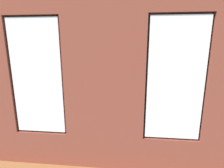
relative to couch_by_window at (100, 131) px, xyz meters
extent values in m
cube|color=brown|center=(-0.20, -2.19, -0.38)|extent=(6.58, 6.43, 0.10)
cube|color=brown|center=(-0.20, 0.65, 1.20)|extent=(1.31, 0.16, 3.05)
cube|color=brown|center=(-1.31, 0.65, -0.02)|extent=(0.91, 0.16, 0.61)
cube|color=white|center=(-1.31, 0.69, 1.26)|extent=(0.85, 0.03, 1.90)
cube|color=#38281E|center=(-1.31, 0.63, 1.26)|extent=(0.91, 0.04, 1.96)
cube|color=brown|center=(0.91, 0.65, -0.02)|extent=(0.91, 0.16, 0.61)
cube|color=white|center=(0.91, 0.69, 1.26)|extent=(0.85, 0.03, 1.90)
cube|color=#38281E|center=(0.91, 0.63, 1.26)|extent=(0.91, 0.04, 1.96)
cube|color=tan|center=(-0.20, 0.55, 0.25)|extent=(3.33, 0.24, 0.06)
cube|color=black|center=(-0.20, 0.56, 1.72)|extent=(0.51, 0.03, 0.66)
cube|color=#389360|center=(-0.20, 0.55, 1.72)|extent=(0.45, 0.01, 0.60)
cube|color=silver|center=(2.74, -1.99, 1.20)|extent=(0.10, 5.43, 3.05)
cube|color=black|center=(0.00, -0.05, -0.12)|extent=(1.94, 0.85, 0.42)
cube|color=black|center=(0.00, 0.28, 0.28)|extent=(1.94, 0.24, 0.38)
cube|color=black|center=(-0.86, -0.05, 0.19)|extent=(0.22, 0.85, 0.24)
cube|color=black|center=(0.86, -0.05, 0.19)|extent=(0.22, 0.85, 0.24)
cube|color=black|center=(-0.37, -0.09, 0.15)|extent=(0.69, 0.65, 0.12)
cube|color=black|center=(0.37, -0.09, 0.15)|extent=(0.69, 0.65, 0.12)
cube|color=black|center=(-2.44, -2.16, -0.12)|extent=(0.95, 1.93, 0.42)
cube|color=black|center=(-2.76, -2.18, 0.28)|extent=(0.34, 1.89, 0.38)
cube|color=black|center=(-2.39, -2.99, 0.19)|extent=(0.86, 0.26, 0.24)
cube|color=black|center=(-2.48, -1.33, 0.19)|extent=(0.86, 0.26, 0.24)
cube|color=black|center=(-2.38, -2.52, 0.15)|extent=(0.68, 0.70, 0.12)
cube|color=black|center=(-2.42, -1.80, 0.15)|extent=(0.68, 0.70, 0.12)
cube|color=tan|center=(0.20, -2.52, 0.07)|extent=(1.42, 0.81, 0.04)
cube|color=tan|center=(-0.45, -2.87, -0.14)|extent=(0.07, 0.07, 0.37)
cube|color=tan|center=(0.85, -2.87, -0.14)|extent=(0.07, 0.07, 0.37)
cube|color=tan|center=(-0.45, -2.18, -0.14)|extent=(0.07, 0.07, 0.37)
cube|color=tan|center=(0.85, -2.18, -0.14)|extent=(0.07, 0.07, 0.37)
cylinder|color=#4C4C51|center=(0.63, -2.40, 0.13)|extent=(0.08, 0.08, 0.10)
cylinder|color=gray|center=(0.10, -2.40, 0.13)|extent=(0.11, 0.11, 0.08)
sphere|color=#3D8E42|center=(0.10, -2.40, 0.23)|extent=(0.14, 0.14, 0.14)
cube|color=black|center=(0.20, -2.52, 0.10)|extent=(0.06, 0.17, 0.02)
cube|color=black|center=(2.44, -2.38, -0.04)|extent=(1.20, 0.42, 0.58)
cube|color=black|center=(2.44, -2.38, 0.27)|extent=(0.44, 0.20, 0.05)
cube|color=black|center=(2.44, -2.38, 0.33)|extent=(0.06, 0.04, 0.06)
cube|color=black|center=(2.44, -2.38, 0.67)|extent=(1.01, 0.04, 0.62)
cube|color=black|center=(2.44, -2.40, 0.67)|extent=(0.96, 0.01, 0.57)
cylinder|color=olive|center=(-0.16, -4.26, -0.19)|extent=(0.47, 0.47, 0.28)
ellipsoid|color=white|center=(-0.16, -4.26, 0.13)|extent=(1.04, 1.04, 0.41)
ellipsoid|color=navy|center=(-0.09, -4.26, 0.24)|extent=(0.44, 0.44, 0.18)
cylinder|color=#9E5638|center=(1.36, 0.10, -0.14)|extent=(0.32, 0.32, 0.38)
cylinder|color=brown|center=(1.36, 0.10, 0.11)|extent=(0.05, 0.05, 0.13)
ellipsoid|color=#3D8E42|center=(1.36, 0.10, 0.48)|extent=(0.65, 0.65, 0.61)
cylinder|color=#9E5638|center=(-1.16, -2.70, -0.26)|extent=(0.15, 0.15, 0.14)
cylinder|color=brown|center=(-1.16, -2.70, -0.15)|extent=(0.02, 0.02, 0.07)
ellipsoid|color=#286B2D|center=(-1.16, -2.70, 0.01)|extent=(0.29, 0.29, 0.26)
cylinder|color=#9E5638|center=(2.14, -4.35, -0.16)|extent=(0.37, 0.37, 0.34)
cylinder|color=brown|center=(2.14, -4.35, 0.27)|extent=(0.07, 0.07, 0.52)
cone|color=#286B2D|center=(2.33, -4.38, 0.78)|extent=(0.53, 0.24, 0.59)
cone|color=#286B2D|center=(2.22, -4.18, 0.79)|extent=(0.36, 0.51, 0.60)
cone|color=#286B2D|center=(2.05, -4.14, 0.75)|extent=(0.37, 0.58, 0.55)
cone|color=#286B2D|center=(1.94, -4.32, 0.78)|extent=(0.54, 0.22, 0.58)
cone|color=#286B2D|center=(1.99, -4.53, 0.75)|extent=(0.48, 0.54, 0.54)
cone|color=#286B2D|center=(2.23, -4.52, 0.79)|extent=(0.37, 0.51, 0.60)
camera|label=1|loc=(-0.61, 3.37, 1.82)|focal=28.00mm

